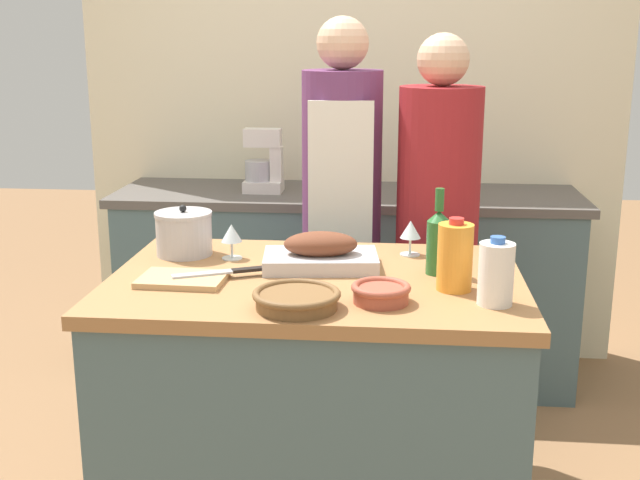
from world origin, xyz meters
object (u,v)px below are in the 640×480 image
(roasting_pan, at_px, (321,254))
(cutting_board, at_px, (182,279))
(person_cook_guest, at_px, (437,229))
(wine_glass_left, at_px, (232,235))
(juice_jug, at_px, (455,257))
(wine_glass_right, at_px, (410,231))
(condiment_bottle_extra, at_px, (455,182))
(mixing_bowl, at_px, (381,292))
(condiment_bottle_short, at_px, (348,175))
(milk_jug, at_px, (496,273))
(wicker_basket, at_px, (297,299))
(stand_mixer, at_px, (264,166))
(stock_pot, at_px, (184,233))
(condiment_bottle_tall, at_px, (452,173))
(knife_chef, at_px, (224,272))
(person_cook_aproned, at_px, (341,213))
(wine_bottle_green, at_px, (438,240))

(roasting_pan, distance_m, cutting_board, 0.43)
(roasting_pan, relative_size, person_cook_guest, 0.23)
(cutting_board, height_order, wine_glass_left, wine_glass_left)
(juice_jug, relative_size, wine_glass_right, 1.81)
(roasting_pan, xyz_separation_m, condiment_bottle_extra, (0.48, 1.18, 0.02))
(cutting_board, xyz_separation_m, condiment_bottle_extra, (0.87, 1.37, 0.06))
(roasting_pan, relative_size, mixing_bowl, 2.29)
(condiment_bottle_short, bearing_deg, roasting_pan, -90.05)
(milk_jug, relative_size, condiment_bottle_extra, 1.01)
(wicker_basket, bearing_deg, stand_mixer, 102.29)
(roasting_pan, height_order, stock_pot, stock_pot)
(wicker_basket, distance_m, condiment_bottle_short, 1.70)
(stock_pot, bearing_deg, condiment_bottle_short, 69.06)
(mixing_bowl, distance_m, condiment_bottle_tall, 1.69)
(wine_glass_right, bearing_deg, condiment_bottle_extra, 78.32)
(person_cook_guest, bearing_deg, roasting_pan, -101.62)
(knife_chef, height_order, condiment_bottle_extra, condiment_bottle_extra)
(condiment_bottle_tall, distance_m, condiment_bottle_short, 0.48)
(stock_pot, xyz_separation_m, wine_glass_right, (0.73, 0.06, 0.01))
(milk_jug, xyz_separation_m, condiment_bottle_tall, (-0.01, 1.64, -0.01))
(condiment_bottle_short, bearing_deg, juice_jug, -75.22)
(wine_glass_left, bearing_deg, milk_jug, -25.41)
(roasting_pan, xyz_separation_m, condiment_bottle_tall, (0.48, 1.35, 0.04))
(stand_mixer, xyz_separation_m, person_cook_aproned, (0.41, -0.60, -0.08))
(juice_jug, distance_m, wine_glass_right, 0.38)
(wine_glass_right, bearing_deg, cutting_board, -151.08)
(wine_glass_right, distance_m, condiment_bottle_short, 1.17)
(person_cook_aproned, bearing_deg, wine_glass_left, -118.17)
(milk_jug, distance_m, person_cook_aproned, 1.12)
(stand_mixer, bearing_deg, stock_pot, -93.03)
(mixing_bowl, relative_size, milk_jug, 0.87)
(stand_mixer, xyz_separation_m, person_cook_guest, (0.78, -0.67, -0.12))
(person_cook_aproned, bearing_deg, wine_glass_right, -65.90)
(condiment_bottle_short, xyz_separation_m, condiment_bottle_extra, (0.48, -0.13, 0.00))
(stock_pot, distance_m, wine_bottle_green, 0.83)
(wine_bottle_green, xyz_separation_m, condiment_bottle_tall, (0.13, 1.37, -0.02))
(roasting_pan, bearing_deg, person_cook_guest, 58.79)
(wine_glass_left, distance_m, person_cook_guest, 0.88)
(condiment_bottle_extra, bearing_deg, condiment_bottle_tall, 91.21)
(stock_pot, relative_size, condiment_bottle_extra, 1.01)
(person_cook_aproned, relative_size, person_cook_guest, 1.04)
(roasting_pan, xyz_separation_m, person_cook_guest, (0.38, 0.63, -0.06))
(wicker_basket, xyz_separation_m, wine_bottle_green, (0.38, 0.36, 0.08))
(mixing_bowl, distance_m, wine_glass_left, 0.63)
(wine_glass_right, distance_m, knife_chef, 0.64)
(roasting_pan, bearing_deg, wicker_basket, -93.89)
(cutting_board, distance_m, condiment_bottle_extra, 1.62)
(roasting_pan, xyz_separation_m, condiment_bottle_short, (0.00, 1.31, 0.02))
(wine_glass_right, distance_m, condiment_bottle_tall, 1.19)
(roasting_pan, distance_m, person_cook_guest, 0.74)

